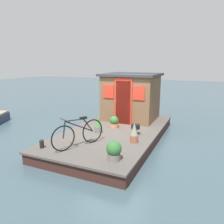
{
  "coord_description": "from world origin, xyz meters",
  "views": [
    {
      "loc": [
        -6.85,
        -2.99,
        2.74
      ],
      "look_at": [
        -0.2,
        0.0,
        1.09
      ],
      "focal_mm": 34.7,
      "sensor_mm": 36.0,
      "label": 1
    }
  ],
  "objects_px": {
    "houseboat_cabin": "(131,96)",
    "potted_plant_ivy": "(134,133)",
    "potted_plant_rosemary": "(98,125)",
    "potted_plant_lavender": "(114,150)",
    "potted_plant_sage": "(114,122)",
    "bicycle": "(79,133)",
    "charcoal_grill": "(136,127)",
    "mooring_bollard": "(42,143)"
  },
  "relations": [
    {
      "from": "mooring_bollard",
      "to": "potted_plant_lavender",
      "type": "bearing_deg",
      "value": -87.07
    },
    {
      "from": "houseboat_cabin",
      "to": "mooring_bollard",
      "type": "height_order",
      "value": "houseboat_cabin"
    },
    {
      "from": "charcoal_grill",
      "to": "mooring_bollard",
      "type": "bearing_deg",
      "value": 137.06
    },
    {
      "from": "potted_plant_rosemary",
      "to": "charcoal_grill",
      "type": "height_order",
      "value": "potted_plant_rosemary"
    },
    {
      "from": "houseboat_cabin",
      "to": "potted_plant_lavender",
      "type": "height_order",
      "value": "houseboat_cabin"
    },
    {
      "from": "potted_plant_lavender",
      "to": "charcoal_grill",
      "type": "relative_size",
      "value": 1.41
    },
    {
      "from": "potted_plant_sage",
      "to": "potted_plant_ivy",
      "type": "xyz_separation_m",
      "value": [
        -1.15,
        -1.17,
        0.08
      ]
    },
    {
      "from": "potted_plant_lavender",
      "to": "potted_plant_rosemary",
      "type": "height_order",
      "value": "potted_plant_rosemary"
    },
    {
      "from": "potted_plant_rosemary",
      "to": "charcoal_grill",
      "type": "distance_m",
      "value": 1.29
    },
    {
      "from": "potted_plant_sage",
      "to": "mooring_bollard",
      "type": "bearing_deg",
      "value": 157.9
    },
    {
      "from": "houseboat_cabin",
      "to": "bicycle",
      "type": "relative_size",
      "value": 1.45
    },
    {
      "from": "houseboat_cabin",
      "to": "potted_plant_ivy",
      "type": "xyz_separation_m",
      "value": [
        -2.69,
        -1.05,
        -0.68
      ]
    },
    {
      "from": "potted_plant_lavender",
      "to": "mooring_bollard",
      "type": "bearing_deg",
      "value": 92.93
    },
    {
      "from": "bicycle",
      "to": "potted_plant_lavender",
      "type": "xyz_separation_m",
      "value": [
        -0.41,
        -1.28,
        -0.14
      ]
    },
    {
      "from": "houseboat_cabin",
      "to": "potted_plant_ivy",
      "type": "height_order",
      "value": "houseboat_cabin"
    },
    {
      "from": "houseboat_cabin",
      "to": "charcoal_grill",
      "type": "bearing_deg",
      "value": -156.55
    },
    {
      "from": "potted_plant_ivy",
      "to": "potted_plant_lavender",
      "type": "xyz_separation_m",
      "value": [
        -1.39,
        0.06,
        -0.04
      ]
    },
    {
      "from": "mooring_bollard",
      "to": "bicycle",
      "type": "bearing_deg",
      "value": -59.77
    },
    {
      "from": "potted_plant_sage",
      "to": "bicycle",
      "type": "bearing_deg",
      "value": 175.32
    },
    {
      "from": "potted_plant_lavender",
      "to": "potted_plant_sage",
      "type": "bearing_deg",
      "value": 23.53
    },
    {
      "from": "charcoal_grill",
      "to": "houseboat_cabin",
      "type": "bearing_deg",
      "value": 23.45
    },
    {
      "from": "bicycle",
      "to": "potted_plant_sage",
      "type": "bearing_deg",
      "value": -4.68
    },
    {
      "from": "charcoal_grill",
      "to": "bicycle",
      "type": "bearing_deg",
      "value": 145.6
    },
    {
      "from": "potted_plant_rosemary",
      "to": "potted_plant_ivy",
      "type": "bearing_deg",
      "value": -105.82
    },
    {
      "from": "charcoal_grill",
      "to": "potted_plant_lavender",
      "type": "bearing_deg",
      "value": -176.45
    },
    {
      "from": "houseboat_cabin",
      "to": "mooring_bollard",
      "type": "distance_m",
      "value": 4.44
    },
    {
      "from": "potted_plant_sage",
      "to": "potted_plant_rosemary",
      "type": "bearing_deg",
      "value": 159.38
    },
    {
      "from": "potted_plant_lavender",
      "to": "charcoal_grill",
      "type": "bearing_deg",
      "value": 3.55
    },
    {
      "from": "potted_plant_lavender",
      "to": "potted_plant_rosemary",
      "type": "bearing_deg",
      "value": 37.63
    },
    {
      "from": "bicycle",
      "to": "potted_plant_ivy",
      "type": "height_order",
      "value": "bicycle"
    },
    {
      "from": "potted_plant_sage",
      "to": "charcoal_grill",
      "type": "height_order",
      "value": "potted_plant_sage"
    },
    {
      "from": "potted_plant_ivy",
      "to": "potted_plant_rosemary",
      "type": "height_order",
      "value": "potted_plant_ivy"
    },
    {
      "from": "potted_plant_lavender",
      "to": "bicycle",
      "type": "bearing_deg",
      "value": 72.07
    },
    {
      "from": "houseboat_cabin",
      "to": "bicycle",
      "type": "bearing_deg",
      "value": 175.48
    },
    {
      "from": "potted_plant_ivy",
      "to": "potted_plant_lavender",
      "type": "bearing_deg",
      "value": 177.51
    },
    {
      "from": "bicycle",
      "to": "potted_plant_rosemary",
      "type": "distance_m",
      "value": 1.4
    },
    {
      "from": "potted_plant_lavender",
      "to": "houseboat_cabin",
      "type": "bearing_deg",
      "value": 13.65
    },
    {
      "from": "houseboat_cabin",
      "to": "potted_plant_rosemary",
      "type": "distance_m",
      "value": 2.43
    },
    {
      "from": "bicycle",
      "to": "charcoal_grill",
      "type": "height_order",
      "value": "bicycle"
    },
    {
      "from": "potted_plant_ivy",
      "to": "charcoal_grill",
      "type": "bearing_deg",
      "value": 15.06
    },
    {
      "from": "potted_plant_lavender",
      "to": "mooring_bollard",
      "type": "distance_m",
      "value": 2.19
    },
    {
      "from": "houseboat_cabin",
      "to": "potted_plant_rosemary",
      "type": "bearing_deg",
      "value": 170.18
    }
  ]
}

